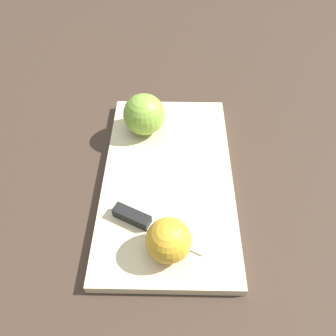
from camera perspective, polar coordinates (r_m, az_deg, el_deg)
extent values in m
plane|color=#38281E|center=(0.61, 0.00, -2.36)|extent=(4.00, 4.00, 0.00)
cube|color=#D1B789|center=(0.61, 0.00, -1.80)|extent=(0.46, 0.31, 0.02)
sphere|color=olive|center=(0.65, -4.20, 9.28)|extent=(0.08, 0.08, 0.08)
cylinder|color=beige|center=(0.65, -4.00, 8.88)|extent=(0.02, 0.08, 0.08)
sphere|color=gold|center=(0.49, 0.08, -12.49)|extent=(0.07, 0.07, 0.07)
cylinder|color=beige|center=(0.49, 0.34, -11.89)|extent=(0.04, 0.06, 0.06)
cube|color=silver|center=(0.53, 1.46, -12.22)|extent=(0.07, 0.09, 0.00)
cube|color=black|center=(0.54, -6.30, -8.36)|extent=(0.05, 0.06, 0.02)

